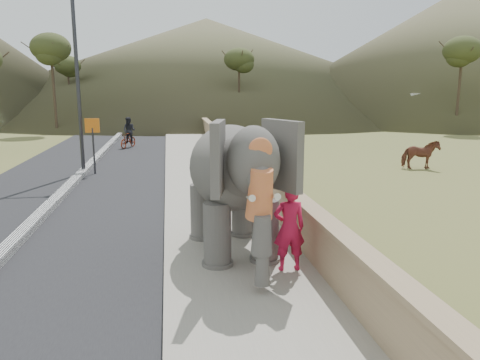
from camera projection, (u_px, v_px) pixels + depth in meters
The scene contains 14 objects.
road at pixel (53, 206), 14.72m from camera, with size 7.00×120.00×0.03m, color black.
median at pixel (52, 203), 14.70m from camera, with size 0.35×120.00×0.22m, color black.
walkway at pixel (211, 199), 15.45m from camera, with size 3.00×120.00×0.15m, color #9E9687.
parapet at pixel (260, 183), 15.61m from camera, with size 0.30×120.00×1.10m, color tan.
lamppost at pixel (84, 58), 19.35m from camera, with size 1.76×0.36×8.00m.
signboard at pixel (93, 136), 19.86m from camera, with size 0.60×0.08×2.40m.
cow at pixel (420, 155), 21.33m from camera, with size 0.72×1.58×1.34m, color brown.
distant_car at pixel (383, 119), 43.79m from camera, with size 1.70×4.23×1.44m, color #AFAFB6.
bus_white at pixel (467, 110), 43.42m from camera, with size 2.50×11.00×3.10m, color beige.
hill_right at pixel (459, 53), 59.99m from camera, with size 56.00×56.00×16.00m, color brown.
hill_far at pixel (207, 65), 72.99m from camera, with size 80.00×80.00×14.00m, color brown.
elephant_and_man at pixel (232, 186), 10.20m from camera, with size 2.46×4.20×2.92m.
motorcyclist at pixel (129, 136), 28.70m from camera, with size 1.29×1.93×1.89m.
trees at pixel (239, 87), 34.44m from camera, with size 47.33×44.30×8.03m.
Camera 1 is at (-1.34, -5.00, 3.72)m, focal length 35.00 mm.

